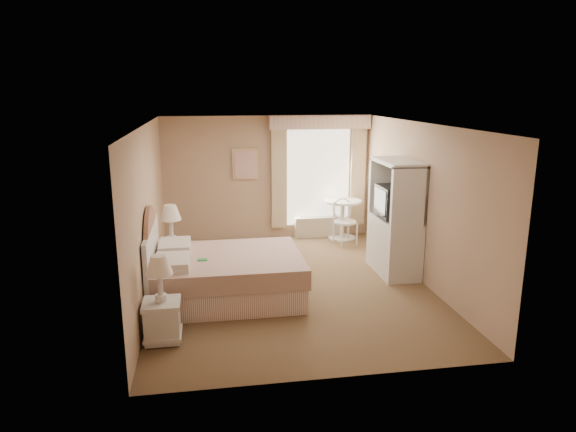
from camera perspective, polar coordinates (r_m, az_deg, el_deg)
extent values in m
cube|color=brown|center=(8.17, 0.23, -7.62)|extent=(4.20, 5.50, 0.01)
cube|color=silver|center=(7.62, 0.24, 10.17)|extent=(4.20, 5.50, 0.01)
cube|color=tan|center=(10.47, -2.29, 4.25)|extent=(4.20, 0.01, 2.50)
cube|color=tan|center=(5.21, 5.32, -5.65)|extent=(4.20, 0.01, 2.50)
cube|color=tan|center=(7.74, -15.28, 0.37)|extent=(0.01, 5.50, 2.50)
cube|color=tan|center=(8.40, 14.51, 1.45)|extent=(0.01, 5.50, 2.50)
cube|color=white|center=(10.62, 3.38, 4.37)|extent=(1.30, 0.02, 2.00)
cube|color=tan|center=(10.42, -1.03, 4.21)|extent=(0.30, 0.08, 2.05)
cube|color=tan|center=(10.79, 7.76, 4.41)|extent=(0.30, 0.08, 2.05)
cube|color=tan|center=(10.41, 3.58, 10.38)|extent=(2.05, 0.20, 0.28)
cube|color=beige|center=(10.75, 3.41, -1.18)|extent=(1.00, 0.22, 0.42)
cube|color=tan|center=(10.35, -4.77, 5.78)|extent=(0.52, 0.03, 0.62)
cube|color=beige|center=(10.33, -4.76, 5.77)|extent=(0.42, 0.02, 0.52)
cube|color=tan|center=(7.68, -6.77, -7.69)|extent=(2.12, 1.62, 0.36)
cube|color=#C1A591|center=(7.57, -6.84, -5.41)|extent=(2.18, 1.68, 0.28)
cube|color=beige|center=(7.15, -12.75, -5.10)|extent=(0.45, 0.63, 0.14)
cube|color=beige|center=(7.88, -12.46, -3.32)|extent=(0.45, 0.63, 0.14)
cube|color=#24873D|center=(7.37, -9.49, -4.82)|extent=(0.14, 0.10, 0.01)
cube|color=silver|center=(7.59, -14.83, -5.33)|extent=(0.06, 1.72, 1.11)
cylinder|color=#966950|center=(7.56, -14.88, -4.61)|extent=(0.05, 1.52, 1.52)
cube|color=silver|center=(6.53, -13.77, -11.44)|extent=(0.41, 0.41, 0.44)
cube|color=silver|center=(6.43, -13.89, -9.42)|extent=(0.44, 0.44, 0.05)
cube|color=silver|center=(6.59, -13.69, -12.63)|extent=(0.44, 0.44, 0.04)
cylinder|color=silver|center=(6.40, -13.93, -8.84)|extent=(0.14, 0.14, 0.09)
cylinder|color=silver|center=(6.34, -14.02, -7.35)|extent=(0.06, 0.06, 0.36)
cone|color=white|center=(6.26, -14.15, -5.29)|extent=(0.32, 0.32, 0.23)
cube|color=silver|center=(8.76, -12.67, -4.67)|extent=(0.44, 0.44, 0.48)
cube|color=silver|center=(8.68, -12.76, -2.99)|extent=(0.48, 0.48, 0.06)
cube|color=silver|center=(8.82, -12.62, -5.67)|extent=(0.48, 0.48, 0.05)
cylinder|color=silver|center=(8.66, -12.79, -2.51)|extent=(0.15, 0.15, 0.10)
cylinder|color=silver|center=(8.61, -12.86, -1.28)|extent=(0.07, 0.07, 0.38)
cone|color=white|center=(8.55, -12.95, 0.39)|extent=(0.34, 0.34, 0.25)
cylinder|color=silver|center=(10.70, 5.99, -2.39)|extent=(0.57, 0.57, 0.03)
cylinder|color=silver|center=(10.59, 6.04, -0.37)|extent=(0.09, 0.09, 0.77)
cylinder|color=silver|center=(10.51, 6.09, 1.65)|extent=(0.77, 0.77, 0.04)
cylinder|color=silver|center=(10.03, 5.98, -2.26)|extent=(0.03, 0.03, 0.45)
cylinder|color=silver|center=(10.19, 7.65, -2.06)|extent=(0.03, 0.03, 0.45)
cylinder|color=silver|center=(10.31, 5.09, -1.79)|extent=(0.03, 0.03, 0.45)
cylinder|color=silver|center=(10.47, 6.73, -1.60)|extent=(0.03, 0.03, 0.45)
cylinder|color=silver|center=(10.19, 6.39, -0.66)|extent=(0.52, 0.52, 0.04)
torus|color=silver|center=(10.25, 6.06, 0.80)|extent=(0.44, 0.20, 0.43)
cylinder|color=silver|center=(10.21, 5.14, 0.49)|extent=(0.03, 0.03, 0.40)
cylinder|color=silver|center=(10.37, 6.79, 0.65)|extent=(0.03, 0.03, 0.40)
cube|color=silver|center=(8.74, 11.67, -3.23)|extent=(0.57, 1.14, 0.93)
cube|color=silver|center=(8.04, 13.33, 2.07)|extent=(0.57, 0.08, 0.93)
cube|color=silver|center=(9.01, 10.77, 3.43)|extent=(0.57, 0.08, 0.93)
cube|color=silver|center=(8.45, 12.13, 5.90)|extent=(0.57, 1.14, 0.06)
cube|color=silver|center=(8.62, 13.62, 2.83)|extent=(0.04, 1.14, 0.93)
cube|color=black|center=(8.55, 11.79, 1.63)|extent=(0.50, 0.62, 0.50)
cube|color=black|center=(8.46, 10.21, 1.58)|extent=(0.02, 0.52, 0.41)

